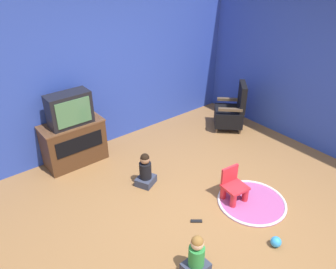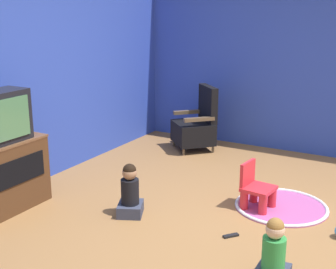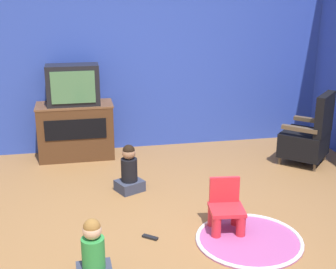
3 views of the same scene
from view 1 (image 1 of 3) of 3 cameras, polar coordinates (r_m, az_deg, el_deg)
name	(u,v)px [view 1 (image 1 of 3)]	position (r m, az deg, el deg)	size (l,w,h in m)	color
ground_plane	(207,210)	(4.64, 6.74, -12.89)	(30.00, 30.00, 0.00)	olive
wall_back	(99,67)	(5.66, -11.94, 11.39)	(5.73, 0.12, 2.80)	#2D47B2
tv_cabinet	(74,142)	(5.54, -16.07, -1.28)	(0.98, 0.48, 0.73)	#4C2D19
television	(69,109)	(5.23, -16.80, 4.24)	(0.66, 0.32, 0.52)	black
black_armchair	(231,112)	(6.49, 10.98, 3.92)	(0.76, 0.76, 0.93)	brown
yellow_kid_chair	(234,188)	(4.76, 11.35, -9.09)	(0.34, 0.33, 0.49)	red
play_mat	(252,202)	(4.86, 14.37, -11.30)	(0.96, 0.96, 0.04)	#A54C8C
child_watching_left	(145,171)	(4.92, -3.95, -6.40)	(0.35, 0.34, 0.54)	#33384C
child_watching_center	(196,257)	(3.79, 4.96, -20.49)	(0.28, 0.25, 0.53)	#33384C
toy_ball	(276,242)	(4.33, 18.28, -17.32)	(0.13, 0.13, 0.13)	#3399E5
remote_control	(196,221)	(4.46, 4.97, -14.79)	(0.14, 0.13, 0.02)	black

